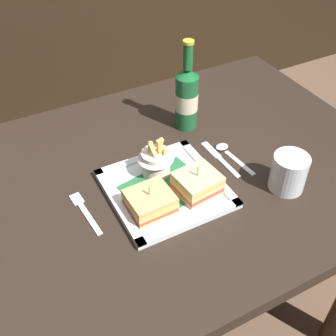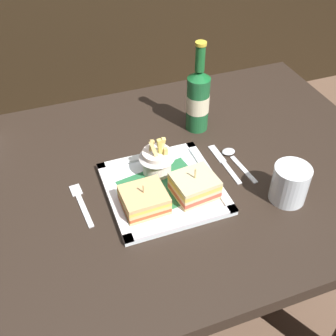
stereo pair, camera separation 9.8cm
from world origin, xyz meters
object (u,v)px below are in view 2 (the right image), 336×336
square_plate (163,188)px  beer_bottle (198,99)px  fork (81,202)px  spoon (233,156)px  sandwich_half_left (144,200)px  water_glass (289,186)px  sandwich_half_right (195,186)px  dining_table (172,215)px  knife (223,162)px  fries_cup (157,159)px

square_plate → beer_bottle: bearing=50.0°
fork → spoon: size_ratio=1.03×
sandwich_half_left → water_glass: water_glass is taller
spoon → fork: bearing=-176.7°
sandwich_half_left → water_glass: bearing=-13.7°
fork → sandwich_half_right: bearing=-15.9°
beer_bottle → water_glass: beer_bottle is taller
dining_table → sandwich_half_left: 0.24m
knife → spoon: bearing=15.2°
sandwich_half_right → knife: sandwich_half_right is taller
water_glass → fries_cup: bearing=145.5°
beer_bottle → sandwich_half_right: bearing=-114.3°
sandwich_half_right → water_glass: 0.21m
water_glass → fork: bearing=161.7°
water_glass → sandwich_half_left: bearing=166.3°
sandwich_half_left → sandwich_half_right: bearing=0.0°
fries_cup → fork: fries_cup is taller
dining_table → sandwich_half_right: bearing=-81.4°
water_glass → knife: size_ratio=0.58×
dining_table → fork: size_ratio=7.88×
dining_table → square_plate: bearing=-128.2°
fries_cup → water_glass: bearing=-34.5°
dining_table → knife: size_ratio=7.22×
fries_cup → fork: 0.20m
sandwich_half_left → spoon: 0.28m
beer_bottle → spoon: 0.18m
sandwich_half_right → water_glass: water_glass is taller
beer_bottle → water_glass: 0.34m
fork → sandwich_half_left: bearing=-28.7°
square_plate → spoon: size_ratio=1.86×
dining_table → sandwich_half_left: size_ratio=11.40×
sandwich_half_left → sandwich_half_right: sandwich_half_right is taller
sandwich_half_right → beer_bottle: (0.11, 0.25, 0.06)m
square_plate → sandwich_half_left: bearing=-144.1°
water_glass → spoon: (-0.05, 0.17, -0.03)m
beer_bottle → fork: bearing=-153.8°
sandwich_half_right → water_glass: bearing=-21.3°
sandwich_half_right → sandwich_half_left: bearing=-180.0°
dining_table → fries_cup: (-0.04, -0.00, 0.22)m
dining_table → sandwich_half_right: sandwich_half_right is taller
sandwich_half_left → beer_bottle: size_ratio=0.39×
sandwich_half_right → beer_bottle: beer_bottle is taller
fries_cup → beer_bottle: (0.17, 0.15, 0.04)m
sandwich_half_left → beer_bottle: bearing=47.0°
water_glass → spoon: 0.18m
square_plate → dining_table: bearing=51.8°
knife → fries_cup: bearing=176.4°
sandwich_half_left → fries_cup: size_ratio=0.91×
dining_table → fries_cup: bearing=-174.7°
square_plate → sandwich_half_left: 0.08m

